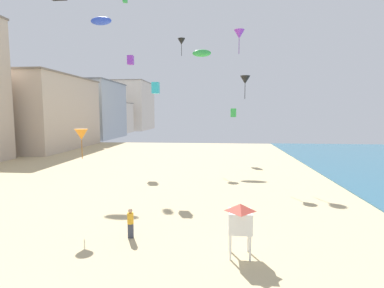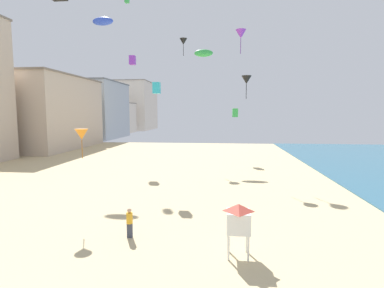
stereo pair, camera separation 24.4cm
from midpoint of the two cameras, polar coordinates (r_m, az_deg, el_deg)
boardwalk_hotel_mid at (r=64.07m, az=-27.75°, el=5.39°), size 17.75×21.70×13.60m
boardwalk_hotel_far at (r=84.02m, az=-19.14°, el=6.19°), size 16.58×18.72×14.86m
boardwalk_hotel_distant at (r=101.51m, az=-14.58°, el=4.90°), size 10.97×13.73×10.07m
boardwalk_hotel_furthest at (r=121.12m, az=-11.20°, el=7.18°), size 15.29×21.49×18.69m
kite_flyer at (r=16.97m, az=-11.52°, el=-14.35°), size 0.34×0.34×1.64m
lifeguard_stand at (r=14.54m, az=9.40°, el=-13.99°), size 1.10×1.10×2.55m
kite_orange_delta at (r=20.07m, az=-20.17°, el=1.76°), size 0.83×0.83×1.89m
kite_blue_parafoil at (r=36.43m, az=-16.59°, el=21.71°), size 2.34×0.65×0.91m
kite_cyan_box at (r=27.54m, az=-6.58°, el=10.68°), size 0.64×0.64×1.00m
kite_green_box_2 at (r=41.83m, az=8.48°, el=5.96°), size 0.76×0.76×1.19m
kite_black_delta at (r=44.48m, az=-1.50°, el=19.10°), size 1.06×1.06×2.42m
kite_green_parafoil at (r=42.72m, az=2.41°, el=17.08°), size 2.57×0.71×1.00m
kite_purple_delta at (r=36.91m, az=9.58°, el=20.14°), size 1.20×1.20×2.72m
kite_black_delta_2 at (r=31.25m, az=10.66°, el=12.03°), size 1.02×1.02×2.33m
kite_purple_box at (r=41.38m, az=-11.23°, el=15.55°), size 0.74×0.74×1.17m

